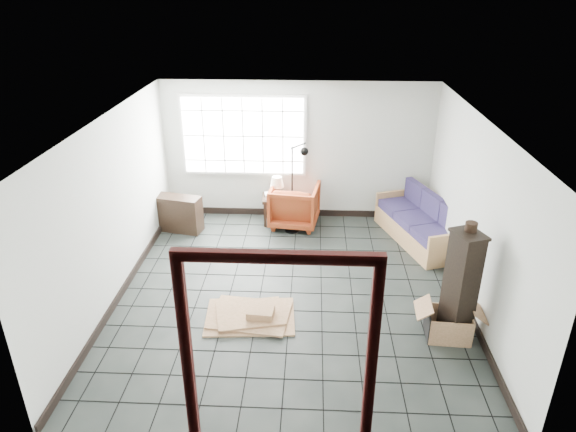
# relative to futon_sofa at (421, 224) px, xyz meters

# --- Properties ---
(ground) EXTENTS (5.50, 5.50, 0.00)m
(ground) POSITION_rel_futon_sofa_xyz_m (-2.21, -1.79, -0.31)
(ground) COLOR black
(ground) RESTS_ON ground
(room_shell) EXTENTS (5.02, 5.52, 2.61)m
(room_shell) POSITION_rel_futon_sofa_xyz_m (-2.21, -1.76, 1.37)
(room_shell) COLOR #B8BCB4
(room_shell) RESTS_ON ground
(window_panel) EXTENTS (2.32, 0.08, 1.52)m
(window_panel) POSITION_rel_futon_sofa_xyz_m (-3.21, 0.91, 1.29)
(window_panel) COLOR silver
(window_panel) RESTS_ON ground
(doorway_trim) EXTENTS (1.80, 0.08, 2.20)m
(doorway_trim) POSITION_rel_futon_sofa_xyz_m (-2.21, -4.49, 1.07)
(doorway_trim) COLOR black
(doorway_trim) RESTS_ON ground
(futon_sofa) EXTENTS (1.32, 2.06, 0.85)m
(futon_sofa) POSITION_rel_futon_sofa_xyz_m (0.00, 0.00, 0.00)
(futon_sofa) COLOR #A8864C
(futon_sofa) RESTS_ON ground
(armchair) EXTENTS (0.96, 0.91, 0.88)m
(armchair) POSITION_rel_futon_sofa_xyz_m (-2.24, 0.52, 0.13)
(armchair) COLOR brown
(armchair) RESTS_ON ground
(side_table) EXTENTS (0.51, 0.51, 0.53)m
(side_table) POSITION_rel_futon_sofa_xyz_m (-2.61, 0.61, 0.12)
(side_table) COLOR black
(side_table) RESTS_ON ground
(table_lamp) EXTENTS (0.32, 0.32, 0.39)m
(table_lamp) POSITION_rel_futon_sofa_xyz_m (-2.58, 0.62, 0.49)
(table_lamp) COLOR black
(table_lamp) RESTS_ON side_table
(projector) EXTENTS (0.28, 0.24, 0.09)m
(projector) POSITION_rel_futon_sofa_xyz_m (-2.67, 0.56, 0.26)
(projector) COLOR silver
(projector) RESTS_ON side_table
(floor_lamp) EXTENTS (0.46, 0.42, 1.72)m
(floor_lamp) POSITION_rel_futon_sofa_xyz_m (-2.18, 0.18, 0.61)
(floor_lamp) COLOR black
(floor_lamp) RESTS_ON ground
(console_shelf) EXTENTS (0.90, 0.51, 0.66)m
(console_shelf) POSITION_rel_futon_sofa_xyz_m (-4.36, 0.19, 0.02)
(console_shelf) COLOR black
(console_shelf) RESTS_ON ground
(tall_shelf) EXTENTS (0.44, 0.50, 1.51)m
(tall_shelf) POSITION_rel_futon_sofa_xyz_m (-0.06, -2.69, 0.46)
(tall_shelf) COLOR black
(tall_shelf) RESTS_ON ground
(pot) EXTENTS (0.16, 0.16, 0.11)m
(pot) POSITION_rel_futon_sofa_xyz_m (-0.03, -2.63, 1.25)
(pot) COLOR black
(pot) RESTS_ON tall_shelf
(open_box) EXTENTS (0.90, 0.48, 0.50)m
(open_box) POSITION_rel_futon_sofa_xyz_m (-0.13, -2.69, -0.13)
(open_box) COLOR brown
(open_box) RESTS_ON ground
(cardboard_pile) EXTENTS (1.26, 0.94, 0.18)m
(cardboard_pile) POSITION_rel_futon_sofa_xyz_m (-2.72, -2.43, -0.26)
(cardboard_pile) COLOR brown
(cardboard_pile) RESTS_ON ground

